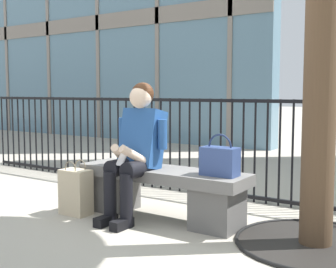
{
  "coord_description": "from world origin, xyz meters",
  "views": [
    {
      "loc": [
        2.21,
        -3.17,
        1.13
      ],
      "look_at": [
        0.0,
        0.1,
        0.75
      ],
      "focal_mm": 47.22,
      "sensor_mm": 36.0,
      "label": 1
    }
  ],
  "objects_px": {
    "shopping_bag": "(76,192)",
    "seated_person_with_phone": "(136,146)",
    "handbag_on_bench": "(220,161)",
    "stone_bench": "(162,188)"
  },
  "relations": [
    {
      "from": "shopping_bag",
      "to": "seated_person_with_phone",
      "type": "bearing_deg",
      "value": 20.91
    },
    {
      "from": "stone_bench",
      "to": "handbag_on_bench",
      "type": "height_order",
      "value": "handbag_on_bench"
    },
    {
      "from": "handbag_on_bench",
      "to": "seated_person_with_phone",
      "type": "bearing_deg",
      "value": -171.18
    },
    {
      "from": "seated_person_with_phone",
      "to": "shopping_bag",
      "type": "relative_size",
      "value": 2.4
    },
    {
      "from": "stone_bench",
      "to": "seated_person_with_phone",
      "type": "height_order",
      "value": "seated_person_with_phone"
    },
    {
      "from": "seated_person_with_phone",
      "to": "handbag_on_bench",
      "type": "distance_m",
      "value": 0.78
    },
    {
      "from": "stone_bench",
      "to": "handbag_on_bench",
      "type": "relative_size",
      "value": 4.67
    },
    {
      "from": "stone_bench",
      "to": "shopping_bag",
      "type": "height_order",
      "value": "shopping_bag"
    },
    {
      "from": "handbag_on_bench",
      "to": "shopping_bag",
      "type": "bearing_deg",
      "value": -165.98
    },
    {
      "from": "handbag_on_bench",
      "to": "shopping_bag",
      "type": "distance_m",
      "value": 1.4
    }
  ]
}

